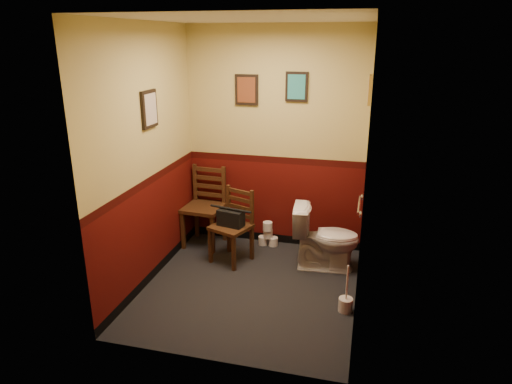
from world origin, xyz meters
TOP-DOWN VIEW (x-y plane):
  - floor at (0.00, 0.00)m, footprint 2.20×2.40m
  - ceiling at (0.00, 0.00)m, footprint 2.20×2.40m
  - wall_back at (0.00, 1.20)m, footprint 2.20×0.00m
  - wall_front at (0.00, -1.20)m, footprint 2.20×0.00m
  - wall_left at (-1.10, 0.00)m, footprint 0.00×2.40m
  - wall_right at (1.10, 0.00)m, footprint 0.00×2.40m
  - grab_bar at (1.07, 0.25)m, footprint 0.05×0.56m
  - framed_print_back_a at (-0.35, 1.18)m, footprint 0.28×0.04m
  - framed_print_back_b at (0.25, 1.18)m, footprint 0.26×0.04m
  - framed_print_left at (-1.08, 0.10)m, footprint 0.04×0.30m
  - framed_print_right at (1.08, 0.60)m, footprint 0.04×0.34m
  - toilet at (0.72, 0.65)m, footprint 0.79×0.48m
  - toilet_brush at (1.01, -0.20)m, footprint 0.14×0.14m
  - chair_left at (-0.85, 0.95)m, footprint 0.50×0.50m
  - chair_right at (-0.36, 0.59)m, footprint 0.53×0.53m
  - handbag at (-0.38, 0.55)m, footprint 0.33×0.21m
  - tp_stack at (-0.05, 1.07)m, footprint 0.25×0.15m

SIDE VIEW (x-z plane):
  - floor at x=0.00m, z-range 0.00..0.00m
  - toilet_brush at x=1.01m, z-range -0.17..0.33m
  - tp_stack at x=-0.05m, z-range -0.03..0.30m
  - toilet at x=0.72m, z-range 0.00..0.74m
  - chair_right at x=-0.36m, z-range 0.00..0.87m
  - chair_left at x=-0.85m, z-range 0.00..1.00m
  - handbag at x=-0.38m, z-range 0.44..0.66m
  - grab_bar at x=1.07m, z-range 0.92..0.98m
  - wall_back at x=0.00m, z-range 0.00..2.70m
  - wall_front at x=0.00m, z-range 0.00..2.70m
  - wall_left at x=-1.10m, z-range 0.00..2.70m
  - wall_right at x=1.10m, z-range 0.00..2.70m
  - framed_print_left at x=-1.08m, z-range 1.66..2.04m
  - framed_print_back_a at x=-0.35m, z-range 1.77..2.13m
  - framed_print_back_b at x=0.25m, z-range 1.83..2.17m
  - framed_print_right at x=1.08m, z-range 1.91..2.19m
  - ceiling at x=0.00m, z-range 2.70..2.70m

